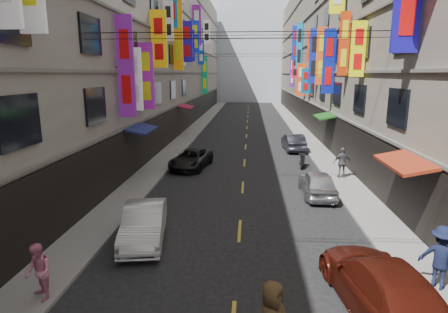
# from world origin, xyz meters

# --- Properties ---
(sidewalk_left) EXTENTS (2.00, 90.00, 0.12)m
(sidewalk_left) POSITION_xyz_m (-6.00, 42.00, 0.06)
(sidewalk_left) COLOR slate
(sidewalk_left) RESTS_ON ground
(sidewalk_right) EXTENTS (2.00, 90.00, 0.12)m
(sidewalk_right) POSITION_xyz_m (6.00, 42.00, 0.06)
(sidewalk_right) COLOR slate
(sidewalk_right) RESTS_ON ground
(building_row_left) EXTENTS (10.14, 90.00, 19.00)m
(building_row_left) POSITION_xyz_m (-11.99, 42.00, 9.49)
(building_row_left) COLOR gray
(building_row_left) RESTS_ON ground
(building_row_right) EXTENTS (10.14, 90.00, 19.00)m
(building_row_right) POSITION_xyz_m (11.99, 42.00, 9.49)
(building_row_right) COLOR gray
(building_row_right) RESTS_ON ground
(haze_block) EXTENTS (18.00, 8.00, 22.00)m
(haze_block) POSITION_xyz_m (0.00, 92.00, 11.00)
(haze_block) COLOR #AEB5C2
(haze_block) RESTS_ON ground
(shop_signage) EXTENTS (14.00, 55.00, 11.79)m
(shop_signage) POSITION_xyz_m (-0.21, 34.61, 9.23)
(shop_signage) COLOR #1F0EA6
(shop_signage) RESTS_ON ground
(street_awnings) EXTENTS (13.99, 35.20, 0.41)m
(street_awnings) POSITION_xyz_m (-1.26, 26.00, 3.00)
(street_awnings) COLOR #12461C
(street_awnings) RESTS_ON ground
(overhead_cables) EXTENTS (14.00, 38.04, 1.24)m
(overhead_cables) POSITION_xyz_m (0.00, 30.00, 8.80)
(overhead_cables) COLOR black
(overhead_cables) RESTS_ON ground
(lane_markings) EXTENTS (0.12, 80.20, 0.01)m
(lane_markings) POSITION_xyz_m (0.00, 39.00, 0.00)
(lane_markings) COLOR gold
(lane_markings) RESTS_ON ground
(scooter_far_right) EXTENTS (0.61, 1.79, 1.14)m
(scooter_far_right) POSITION_xyz_m (3.98, 28.95, 0.44)
(scooter_far_right) COLOR black
(scooter_far_right) RESTS_ON ground
(car_left_mid) EXTENTS (2.16, 4.44, 1.40)m
(car_left_mid) POSITION_xyz_m (-3.63, 16.83, 0.70)
(car_left_mid) COLOR silver
(car_left_mid) RESTS_ON ground
(car_left_far) EXTENTS (2.79, 4.82, 1.26)m
(car_left_far) POSITION_xyz_m (-3.60, 28.24, 0.63)
(car_left_far) COLOR black
(car_left_far) RESTS_ON ground
(car_right_near) EXTENTS (2.79, 5.44, 1.51)m
(car_right_near) POSITION_xyz_m (3.94, 12.96, 0.75)
(car_right_near) COLOR #5A1A0F
(car_right_near) RESTS_ON ground
(car_right_mid) EXTENTS (1.62, 4.03, 1.37)m
(car_right_mid) POSITION_xyz_m (3.93, 22.76, 0.69)
(car_right_mid) COLOR #BABABF
(car_right_mid) RESTS_ON ground
(car_right_far) EXTENTS (1.76, 4.34, 1.40)m
(car_right_far) POSITION_xyz_m (4.00, 34.77, 0.70)
(car_right_far) COLOR #292A31
(car_right_far) RESTS_ON ground
(pedestrian_lfar) EXTENTS (0.95, 0.94, 1.64)m
(pedestrian_lfar) POSITION_xyz_m (-5.40, 12.65, 0.94)
(pedestrian_lfar) COLOR pink
(pedestrian_lfar) RESTS_ON sidewalk_left
(pedestrian_rnear) EXTENTS (1.36, 1.27, 1.91)m
(pedestrian_rnear) POSITION_xyz_m (5.97, 14.05, 1.08)
(pedestrian_rnear) COLOR #121833
(pedestrian_rnear) RESTS_ON sidewalk_right
(pedestrian_rfar) EXTENTS (1.12, 0.69, 1.85)m
(pedestrian_rfar) POSITION_xyz_m (5.95, 26.04, 1.04)
(pedestrian_rfar) COLOR #505053
(pedestrian_rfar) RESTS_ON sidewalk_right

